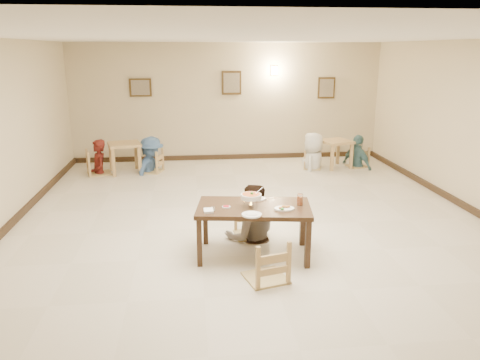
{
  "coord_description": "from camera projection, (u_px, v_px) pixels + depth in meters",
  "views": [
    {
      "loc": [
        -1.01,
        -7.17,
        2.82
      ],
      "look_at": [
        -0.26,
        -0.38,
        0.91
      ],
      "focal_mm": 35.0,
      "sensor_mm": 36.0,
      "label": 1
    }
  ],
  "objects": [
    {
      "name": "rice_plate_near",
      "position": [
        252.0,
        214.0,
        6.09
      ],
      "size": [
        0.26,
        0.26,
        0.06
      ],
      "color": "white",
      "rests_on": "main_table"
    },
    {
      "name": "wall_sconce",
      "position": [
        274.0,
        71.0,
        11.98
      ],
      "size": [
        0.16,
        0.05,
        0.22
      ],
      "primitive_type": "cube",
      "color": "#FFD88C",
      "rests_on": "wall_back"
    },
    {
      "name": "picture_a",
      "position": [
        140.0,
        88.0,
        11.73
      ],
      "size": [
        0.55,
        0.04,
        0.45
      ],
      "color": "#3B2913",
      "rests_on": "wall_back"
    },
    {
      "name": "bg_diner_a",
      "position": [
        97.0,
        140.0,
        10.76
      ],
      "size": [
        0.58,
        0.7,
        1.63
      ],
      "primitive_type": "imported",
      "rotation": [
        0.0,
        0.0,
        5.08
      ],
      "color": "#4F1511",
      "rests_on": "floor"
    },
    {
      "name": "curry_warmer",
      "position": [
        251.0,
        197.0,
        6.39
      ],
      "size": [
        0.32,
        0.28,
        0.26
      ],
      "color": "silver",
      "rests_on": "main_table"
    },
    {
      "name": "picture_c",
      "position": [
        326.0,
        88.0,
        12.24
      ],
      "size": [
        0.45,
        0.04,
        0.55
      ],
      "color": "#3B2913",
      "rests_on": "wall_back"
    },
    {
      "name": "bg_diner_b",
      "position": [
        150.0,
        137.0,
        10.94
      ],
      "size": [
        1.03,
        1.26,
        1.7
      ],
      "primitive_type": "imported",
      "rotation": [
        0.0,
        0.0,
        1.14
      ],
      "color": "#41608A",
      "rests_on": "floor"
    },
    {
      "name": "wall_back",
      "position": [
        228.0,
        102.0,
        12.11
      ],
      "size": [
        10.0,
        0.0,
        10.0
      ],
      "primitive_type": "plane",
      "rotation": [
        1.57,
        0.0,
        0.0
      ],
      "color": "beige",
      "rests_on": "floor"
    },
    {
      "name": "baseboard_back",
      "position": [
        228.0,
        157.0,
        12.47
      ],
      "size": [
        8.0,
        0.06,
        0.12
      ],
      "primitive_type": "cube",
      "color": "#302114",
      "rests_on": "floor"
    },
    {
      "name": "ceiling",
      "position": [
        255.0,
        37.0,
        6.92
      ],
      "size": [
        10.0,
        10.0,
        0.0
      ],
      "primitive_type": "plane",
      "color": "white",
      "rests_on": "wall_back"
    },
    {
      "name": "wall_front",
      "position": [
        381.0,
        302.0,
        2.53
      ],
      "size": [
        10.0,
        0.0,
        10.0
      ],
      "primitive_type": "plane",
      "rotation": [
        -1.57,
        0.0,
        0.0
      ],
      "color": "beige",
      "rests_on": "floor"
    },
    {
      "name": "bg_diner_d",
      "position": [
        359.0,
        135.0,
        11.46
      ],
      "size": [
        0.76,
        1.01,
        1.6
      ],
      "primitive_type": "imported",
      "rotation": [
        0.0,
        0.0,
        2.02
      ],
      "color": "slate",
      "rests_on": "floor"
    },
    {
      "name": "picture_b",
      "position": [
        232.0,
        83.0,
        11.94
      ],
      "size": [
        0.5,
        0.04,
        0.6
      ],
      "color": "#3B2913",
      "rests_on": "wall_back"
    },
    {
      "name": "bg_chair_rr",
      "position": [
        358.0,
        148.0,
        11.55
      ],
      "size": [
        0.44,
        0.44,
        0.94
      ],
      "rotation": [
        0.0,
        0.0,
        -1.29
      ],
      "color": "tan",
      "rests_on": "floor"
    },
    {
      "name": "rice_plate_far",
      "position": [
        257.0,
        199.0,
        6.74
      ],
      "size": [
        0.26,
        0.26,
        0.06
      ],
      "color": "white",
      "rests_on": "main_table"
    },
    {
      "name": "baseboard_left",
      "position": [
        2.0,
        233.0,
        7.29
      ],
      "size": [
        0.06,
        10.0,
        0.12
      ],
      "primitive_type": "cube",
      "color": "#302114",
      "rests_on": "floor"
    },
    {
      "name": "fried_plate",
      "position": [
        284.0,
        208.0,
        6.31
      ],
      "size": [
        0.27,
        0.27,
        0.06
      ],
      "color": "white",
      "rests_on": "main_table"
    },
    {
      "name": "bg_diner_c",
      "position": [
        314.0,
        133.0,
        11.26
      ],
      "size": [
        0.89,
        1.03,
        1.78
      ],
      "primitive_type": "imported",
      "rotation": [
        0.0,
        0.0,
        4.26
      ],
      "color": "silver",
      "rests_on": "floor"
    },
    {
      "name": "bg_table_left",
      "position": [
        125.0,
        149.0,
        10.96
      ],
      "size": [
        0.87,
        0.87,
        0.71
      ],
      "rotation": [
        0.0,
        0.0,
        0.25
      ],
      "color": "tan",
      "rests_on": "floor"
    },
    {
      "name": "bg_chair_lr",
      "position": [
        151.0,
        151.0,
        11.03
      ],
      "size": [
        0.48,
        0.48,
        1.02
      ],
      "rotation": [
        0.0,
        0.0,
        -1.88
      ],
      "color": "tan",
      "rests_on": "floor"
    },
    {
      "name": "chair_far",
      "position": [
        250.0,
        206.0,
        7.22
      ],
      "size": [
        0.46,
        0.46,
        0.97
      ],
      "rotation": [
        0.0,
        0.0,
        0.09
      ],
      "color": "tan",
      "rests_on": "floor"
    },
    {
      "name": "drink_glass",
      "position": [
        300.0,
        200.0,
        6.48
      ],
      "size": [
        0.08,
        0.08,
        0.16
      ],
      "color": "white",
      "rests_on": "main_table"
    },
    {
      "name": "main_diner",
      "position": [
        252.0,
        184.0,
        7.04
      ],
      "size": [
        0.86,
        0.69,
        1.72
      ],
      "primitive_type": "imported",
      "rotation": [
        0.0,
        0.0,
        3.19
      ],
      "color": "gray",
      "rests_on": "floor"
    },
    {
      "name": "bg_chair_rl",
      "position": [
        313.0,
        151.0,
        11.39
      ],
      "size": [
        0.41,
        0.41,
        0.87
      ],
      "rotation": [
        0.0,
        0.0,
        1.26
      ],
      "color": "tan",
      "rests_on": "floor"
    },
    {
      "name": "baseboard_right",
      "position": [
        479.0,
        214.0,
        8.12
      ],
      "size": [
        0.06,
        10.0,
        0.12
      ],
      "primitive_type": "cube",
      "color": "#302114",
      "rests_on": "floor"
    },
    {
      "name": "chili_dish",
      "position": [
        226.0,
        207.0,
        6.39
      ],
      "size": [
        0.12,
        0.12,
        0.02
      ],
      "color": "white",
      "rests_on": "main_table"
    },
    {
      "name": "floor",
      "position": [
        253.0,
        226.0,
        7.72
      ],
      "size": [
        10.0,
        10.0,
        0.0
      ],
      "primitive_type": "plane",
      "color": "beige",
      "rests_on": "ground"
    },
    {
      "name": "bg_table_right",
      "position": [
        336.0,
        146.0,
        11.47
      ],
      "size": [
        0.85,
        0.85,
        0.68
      ],
      "rotation": [
        0.0,
        0.0,
        0.3
      ],
      "color": "tan",
      "rests_on": "floor"
    },
    {
      "name": "chair_near",
      "position": [
        266.0,
        240.0,
        5.82
      ],
      "size": [
        0.5,
        0.5,
        1.06
      ],
      "rotation": [
        0.0,
        0.0,
        3.4
      ],
      "color": "tan",
      "rests_on": "floor"
    },
    {
      "name": "main_table",
      "position": [
        254.0,
        212.0,
        6.48
      ],
      "size": [
        1.67,
        1.09,
        0.73
      ],
      "rotation": [
        0.0,
        0.0,
        -0.14
      ],
      "color": "#3B2616",
      "rests_on": "floor"
    },
    {
      "name": "napkin_cutlery",
      "position": [
        209.0,
        211.0,
        6.24
      ],
      "size": [
        0.16,
        0.26,
        0.03
      ],
      "color": "white",
      "rests_on": "main_table"
    },
    {
      "name": "bg_chair_ll",
      "position": [
        98.0,
        151.0,
        10.84
      ],
      "size": [
        0.51,
        0.51,
        1.09
      ],
      "rotation": [
        0.0,
        0.0,
        1.87
      ],
      "color": "tan",
      "rests_on": "floor"
    }
  ]
}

